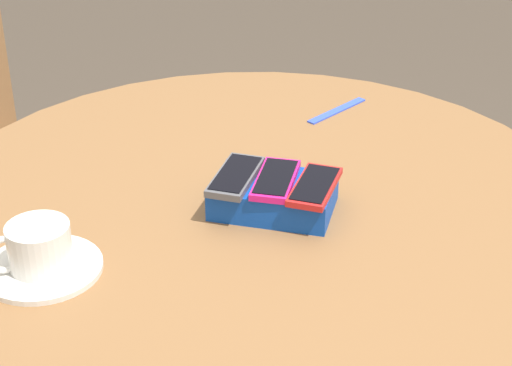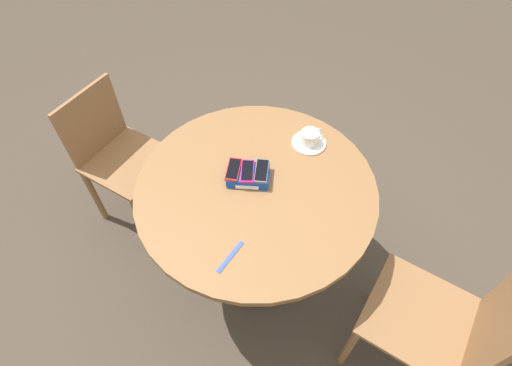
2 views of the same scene
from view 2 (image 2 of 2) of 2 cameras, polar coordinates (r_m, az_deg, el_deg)
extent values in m
plane|color=#42382D|center=(2.35, 0.00, -12.20)|extent=(8.00, 8.00, 0.00)
cylinder|color=#2D2D2D|center=(2.34, 0.00, -12.09)|extent=(0.44, 0.44, 0.02)
cylinder|color=#2D2D2D|center=(2.01, 0.00, -7.35)|extent=(0.07, 0.07, 0.73)
cylinder|color=brown|center=(1.70, 0.00, -0.74)|extent=(1.03, 1.03, 0.03)
cube|color=#0F42AD|center=(1.69, -1.12, 1.10)|extent=(0.19, 0.15, 0.05)
cube|color=white|center=(1.66, -1.30, -0.64)|extent=(0.10, 0.02, 0.02)
cube|color=red|center=(1.68, -3.24, 1.96)|extent=(0.08, 0.13, 0.01)
cube|color=black|center=(1.68, -3.25, 2.08)|extent=(0.07, 0.12, 0.00)
cube|color=#D11975|center=(1.67, -1.24, 1.71)|extent=(0.07, 0.13, 0.01)
cube|color=black|center=(1.67, -1.24, 1.84)|extent=(0.06, 0.12, 0.00)
cube|color=#515156|center=(1.67, 0.81, 1.73)|extent=(0.08, 0.14, 0.01)
cube|color=black|center=(1.67, 0.81, 1.87)|extent=(0.07, 0.12, 0.00)
cylinder|color=silver|center=(1.87, 7.56, 5.73)|extent=(0.16, 0.16, 0.01)
cylinder|color=silver|center=(1.84, 7.67, 6.48)|extent=(0.08, 0.08, 0.06)
cylinder|color=olive|center=(1.82, 7.75, 7.03)|extent=(0.07, 0.07, 0.00)
torus|color=silver|center=(1.87, 8.74, 7.04)|extent=(0.05, 0.04, 0.06)
cube|color=blue|center=(1.51, -3.69, -10.47)|extent=(0.11, 0.13, 0.00)
cube|color=brown|center=(2.31, -17.74, 2.95)|extent=(0.56, 0.56, 0.02)
cube|color=brown|center=(2.30, -22.42, 8.04)|extent=(0.24, 0.32, 0.38)
cylinder|color=brown|center=(2.33, -16.09, -5.36)|extent=(0.04, 0.04, 0.45)
cylinder|color=brown|center=(2.46, -10.74, 0.51)|extent=(0.04, 0.04, 0.45)
cylinder|color=brown|center=(2.53, -22.04, -1.67)|extent=(0.04, 0.04, 0.45)
cylinder|color=brown|center=(2.65, -16.80, 3.58)|extent=(0.04, 0.04, 0.45)
cube|color=brown|center=(1.89, 22.34, -17.22)|extent=(0.60, 0.60, 0.02)
cube|color=brown|center=(1.73, 31.09, -16.83)|extent=(0.26, 0.33, 0.44)
cylinder|color=brown|center=(2.17, 17.33, -13.26)|extent=(0.04, 0.04, 0.44)
cylinder|color=brown|center=(2.01, 13.11, -21.88)|extent=(0.04, 0.04, 0.44)
cylinder|color=brown|center=(2.21, 26.72, -17.31)|extent=(0.04, 0.04, 0.44)
camera|label=1|loc=(2.28, -5.92, 33.98)|focal=60.00mm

